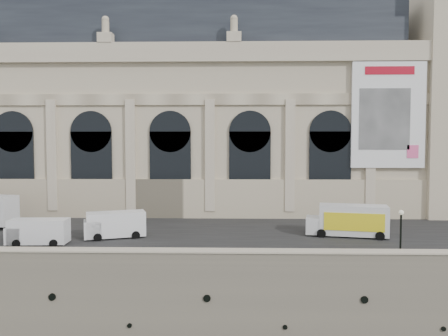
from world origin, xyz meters
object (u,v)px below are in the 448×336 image
object	(u,v)px
van_c	(112,225)
box_truck	(348,221)
lamp_right	(401,235)
van_b	(35,232)

from	to	relation	value
van_c	box_truck	bearing A→B (deg)	3.41
lamp_right	van_c	bearing A→B (deg)	164.18
van_b	van_c	distance (m)	7.05
van_c	lamp_right	xyz separation A→B (m)	(25.82, -7.32, 0.68)
van_b	lamp_right	size ratio (longest dim) A/B	1.36
van_b	lamp_right	distance (m)	32.47
box_truck	lamp_right	bearing A→B (deg)	-77.22
van_b	box_truck	xyz separation A→B (m)	(30.20, 4.46, 0.39)
box_truck	lamp_right	world-z (taller)	lamp_right
box_truck	lamp_right	size ratio (longest dim) A/B	2.06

